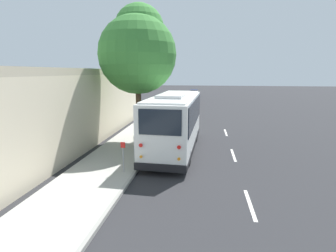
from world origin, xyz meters
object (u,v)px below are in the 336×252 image
at_px(parked_sedan_maroon, 190,100).
at_px(street_tree, 138,49).
at_px(sign_post_near, 123,157).
at_px(sign_post_far, 134,148).
at_px(parked_sedan_gray, 192,96).
at_px(parked_sedan_tan, 187,105).
at_px(shuttle_bus, 175,120).
at_px(parked_sedan_white, 184,113).
at_px(parked_sedan_navy, 194,93).

xyz_separation_m(parked_sedan_maroon, street_tree, (-23.92, 2.21, 5.72)).
height_order(sign_post_near, sign_post_far, sign_post_near).
xyz_separation_m(parked_sedan_maroon, parked_sedan_gray, (6.02, 0.13, 0.00)).
height_order(parked_sedan_maroon, sign_post_near, sign_post_near).
distance_m(parked_sedan_tan, parked_sedan_gray, 12.61).
distance_m(shuttle_bus, parked_sedan_gray, 31.47).
bearing_deg(sign_post_far, street_tree, 9.60).
height_order(parked_sedan_gray, sign_post_far, sign_post_far).
distance_m(parked_sedan_maroon, sign_post_near, 29.76).
height_order(shuttle_bus, parked_sedan_tan, shuttle_bus).
height_order(parked_sedan_maroon, sign_post_far, sign_post_far).
bearing_deg(sign_post_far, parked_sedan_white, -6.47).
xyz_separation_m(parked_sedan_gray, sign_post_far, (-33.76, 1.44, 0.20)).
relative_size(parked_sedan_white, parked_sedan_navy, 1.07).
distance_m(shuttle_bus, parked_sedan_tan, 18.88).
height_order(parked_sedan_white, sign_post_near, sign_post_near).
height_order(parked_sedan_navy, sign_post_far, sign_post_far).
bearing_deg(parked_sedan_maroon, sign_post_far, 174.24).
relative_size(parked_sedan_gray, sign_post_far, 3.51).
height_order(parked_sedan_navy, sign_post_near, sign_post_near).
distance_m(parked_sedan_white, sign_post_near, 16.21).
relative_size(parked_sedan_white, street_tree, 0.49).
height_order(shuttle_bus, parked_sedan_gray, shuttle_bus).
distance_m(parked_sedan_white, parked_sedan_gray, 19.62).
bearing_deg(sign_post_near, street_tree, 6.35).
bearing_deg(parked_sedan_white, sign_post_near, 176.53).
height_order(parked_sedan_tan, street_tree, street_tree).
bearing_deg(parked_sedan_gray, parked_sedan_white, -178.65).
height_order(shuttle_bus, street_tree, street_tree).
relative_size(parked_sedan_white, parked_sedan_maroon, 1.03).
distance_m(parked_sedan_navy, street_tree, 36.92).
height_order(parked_sedan_tan, parked_sedan_navy, parked_sedan_tan).
bearing_deg(parked_sedan_maroon, shuttle_bus, 178.37).
relative_size(parked_sedan_tan, sign_post_near, 3.14).
bearing_deg(parked_sedan_gray, shuttle_bus, -178.18).
xyz_separation_m(parked_sedan_tan, sign_post_near, (-23.13, 1.52, 0.30)).
bearing_deg(street_tree, parked_sedan_navy, -3.53).
xyz_separation_m(street_tree, sign_post_near, (-5.80, -0.65, -5.40)).
bearing_deg(street_tree, parked_sedan_maroon, -5.28).
relative_size(sign_post_near, sign_post_far, 1.15).
bearing_deg(parked_sedan_maroon, parked_sedan_gray, -1.34).
relative_size(parked_sedan_white, sign_post_far, 3.46).
xyz_separation_m(parked_sedan_gray, street_tree, (-29.94, 2.08, 5.72)).
distance_m(shuttle_bus, parked_sedan_maroon, 25.45).
bearing_deg(sign_post_near, parked_sedan_gray, -2.30).
relative_size(parked_sedan_white, sign_post_near, 3.00).
distance_m(parked_sedan_gray, sign_post_far, 33.79).
height_order(shuttle_bus, parked_sedan_white, shuttle_bus).
bearing_deg(parked_sedan_white, street_tree, 169.92).
distance_m(parked_sedan_white, parked_sedan_maroon, 13.60).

